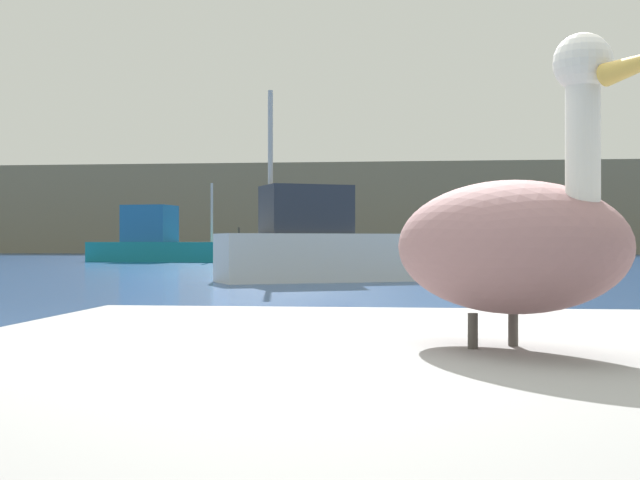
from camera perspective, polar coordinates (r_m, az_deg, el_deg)
name	(u,v)px	position (r m, az deg, el deg)	size (l,w,h in m)	color
hillside_backdrop	(418,210)	(76.87, 6.35, 1.92)	(140.00, 13.08, 7.38)	#7F755B
pier_dock	(503,462)	(2.71, 11.77, -13.90)	(3.55, 3.19, 0.66)	gray
pelican	(507,240)	(2.62, 12.01, -0.03)	(0.88, 1.15, 0.86)	gray
fishing_boat_teal	(162,243)	(43.72, -10.19, -0.16)	(7.83, 3.16, 3.80)	teal
fishing_boat_white	(334,247)	(21.66, 0.88, -0.45)	(6.18, 4.13, 4.61)	white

